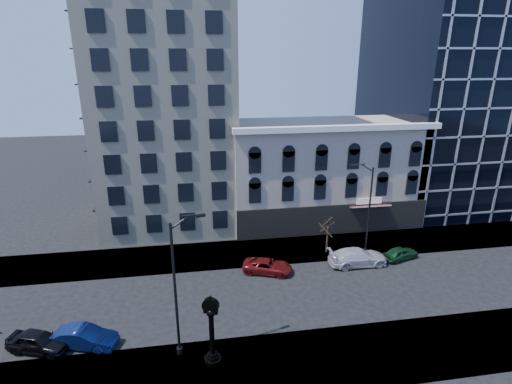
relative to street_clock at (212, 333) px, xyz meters
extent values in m
plane|color=black|center=(2.70, 7.14, -2.40)|extent=(160.00, 160.00, 0.00)
cube|color=gray|center=(2.70, 15.14, -2.34)|extent=(160.00, 6.00, 0.12)
cube|color=gray|center=(2.70, -0.86, -2.34)|extent=(160.00, 6.00, 0.12)
cube|color=beige|center=(-3.30, 26.14, 16.60)|extent=(15.00, 15.00, 38.00)
cube|color=#A69789|center=(14.70, 23.14, 3.60)|extent=(22.00, 10.00, 12.00)
cube|color=white|center=(14.70, 17.94, 9.80)|extent=(22.60, 0.80, 0.60)
cube|color=black|center=(14.70, 18.09, -0.60)|extent=(22.00, 0.30, 3.60)
cube|color=maroon|center=(18.70, 17.54, 1.00)|extent=(4.50, 1.18, 0.55)
cube|color=black|center=(34.70, 28.14, 11.60)|extent=(20.00, 20.00, 28.00)
cylinder|color=black|center=(0.00, 0.00, -2.12)|extent=(1.14, 1.14, 0.31)
cylinder|color=black|center=(0.00, 0.00, -1.86)|extent=(0.83, 0.83, 0.21)
cylinder|color=black|center=(0.00, 0.00, -1.68)|extent=(0.62, 0.62, 0.17)
cylinder|color=black|center=(0.00, 0.00, -0.10)|extent=(0.33, 0.33, 3.02)
sphere|color=black|center=(0.00, 0.00, 1.52)|extent=(0.58, 0.58, 0.58)
cube|color=black|center=(0.00, 0.00, 1.62)|extent=(0.96, 0.55, 0.26)
cylinder|color=black|center=(0.00, 0.00, 2.04)|extent=(1.13, 0.70, 1.08)
cylinder|color=white|center=(0.00, -0.18, 2.04)|extent=(0.86, 0.35, 0.92)
cylinder|color=white|center=(0.00, 0.18, 2.04)|extent=(0.86, 0.35, 0.92)
sphere|color=black|center=(0.00, 0.00, 2.66)|extent=(0.21, 0.21, 0.21)
cylinder|color=black|center=(-2.18, 1.14, 2.53)|extent=(0.18, 0.18, 9.62)
cylinder|color=black|center=(-2.18, 1.14, -2.06)|extent=(0.40, 0.40, 0.45)
cube|color=black|center=(-0.14, 1.73, 7.50)|extent=(0.66, 0.41, 0.16)
cylinder|color=black|center=(16.45, 13.14, 2.25)|extent=(0.17, 0.17, 9.06)
cylinder|color=black|center=(16.45, 13.14, -2.07)|extent=(0.38, 0.38, 0.42)
cube|color=black|center=(14.55, 13.77, 6.94)|extent=(0.62, 0.40, 0.15)
cylinder|color=#2D2316|center=(12.52, 13.86, -0.90)|extent=(0.21, 0.21, 2.75)
imported|color=black|center=(-11.73, 3.11, -1.67)|extent=(4.64, 3.05, 1.47)
imported|color=#0C194C|center=(-8.70, 3.06, -1.67)|extent=(4.69, 2.71, 1.46)
imported|color=maroon|center=(5.76, 10.96, -1.76)|extent=(5.06, 3.56, 1.28)
imported|color=silver|center=(14.71, 11.01, -1.57)|extent=(5.72, 2.33, 1.66)
imported|color=#143F1E|center=(19.40, 11.40, -1.76)|extent=(4.06, 2.57, 1.29)
camera|label=1|loc=(-0.60, -21.60, 16.85)|focal=28.00mm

